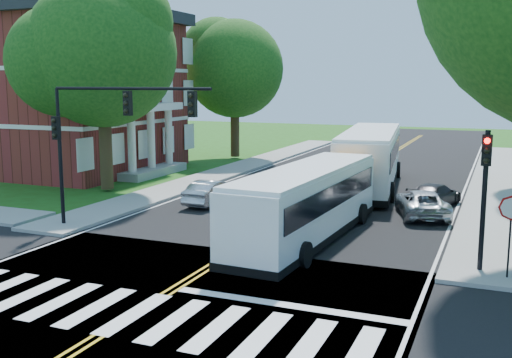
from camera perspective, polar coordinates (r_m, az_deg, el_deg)
The scene contains 21 objects.
ground at distance 16.73m, azimuth -10.53°, elevation -11.94°, with size 140.00×140.00×0.00m, color #254F13.
road at distance 32.75m, azimuth 6.84°, elevation -1.38°, with size 14.00×96.00×0.01m, color black.
cross_road at distance 16.73m, azimuth -10.53°, elevation -11.92°, with size 60.00×12.00×0.01m, color black.
center_line at distance 36.56m, azimuth 8.55°, elevation -0.30°, with size 0.36×70.00×0.01m, color gold.
edge_line_w at distance 38.73m, azimuth -1.25°, elevation 0.34°, with size 0.12×70.00×0.01m, color silver.
edge_line_e at distance 35.57m, azimuth 19.23°, elevation -0.98°, with size 0.12×70.00×0.01m, color silver.
crosswalk at distance 16.34m, azimuth -11.51°, elevation -12.44°, with size 12.60×3.00×0.01m, color silver.
stop_bar at distance 16.61m, azimuth 3.01°, elevation -11.90°, with size 6.60×0.40×0.01m, color silver.
sidewalk_nw at distance 42.04m, azimuth -1.48°, elevation 1.12°, with size 2.60×40.00×0.15m, color gray.
sidewalk_ne at distance 38.48m, azimuth 21.74°, elevation -0.29°, with size 2.60×40.00×0.15m, color gray.
tree_west_near at distance 33.73m, azimuth -14.46°, elevation 11.54°, with size 8.00×8.00×11.40m.
tree_west_far at distance 47.30m, azimuth -2.05°, elevation 10.43°, with size 7.60×7.60×10.67m.
brick_building at distance 45.01m, azimuth -20.50°, elevation 7.91°, with size 20.00×13.00×10.80m.
signal_nw at distance 24.30m, azimuth -14.20°, elevation 5.13°, with size 7.15×0.46×5.66m.
signal_ne at distance 19.70m, azimuth 20.97°, elevation -0.25°, with size 0.30×0.46×4.40m.
stop_sign at distance 19.41m, azimuth 23.13°, elevation -3.32°, with size 0.76×0.08×2.53m.
bus_lead at distance 22.82m, azimuth 4.87°, elevation -2.22°, with size 3.05×10.92×2.79m.
bus_follow at distance 34.63m, azimuth 10.83°, elevation 2.03°, with size 4.35×13.01×3.30m.
hatchback at distance 29.61m, azimuth -4.24°, elevation -1.26°, with size 1.30×3.72×1.22m, color #ABADB3.
suv at distance 27.95m, azimuth 15.52°, elevation -2.23°, with size 1.99×4.31×1.20m, color silver.
dark_sedan at distance 30.34m, azimuth 16.64°, elevation -1.46°, with size 1.58×3.88×1.13m, color black.
Camera 1 is at (8.64, -13.02, 6.00)m, focal length 42.00 mm.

